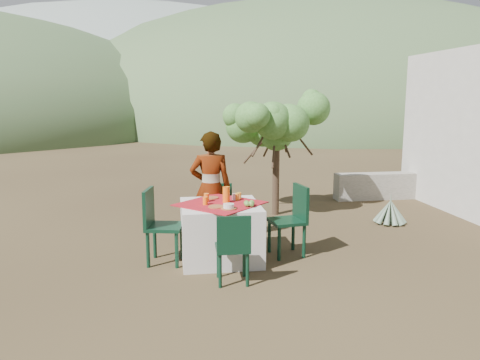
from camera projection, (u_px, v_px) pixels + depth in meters
name	position (u px, v px, depth m)	size (l,w,h in m)	color
ground	(258.00, 261.00, 6.17)	(160.00, 160.00, 0.00)	#312416
table	(221.00, 231.00, 6.18)	(1.30, 1.30, 0.76)	silver
chair_far	(219.00, 208.00, 7.14)	(0.44, 0.44, 0.83)	black
chair_near	(233.00, 246.00, 5.32)	(0.40, 0.40, 0.83)	black
chair_left	(158.00, 222.00, 6.01)	(0.53, 0.53, 0.98)	black
chair_right	(292.00, 217.00, 6.33)	(0.51, 0.51, 0.96)	black
person	(211.00, 188.00, 6.79)	(0.60, 0.40, 1.65)	#8C6651
shrub_tree	(279.00, 129.00, 8.43)	(1.68, 1.64, 1.97)	#402E20
agave	(390.00, 212.00, 7.97)	(0.55, 0.56, 0.59)	slate
stone_wall	(394.00, 186.00, 9.96)	(2.60, 0.35, 0.55)	gray
hill_near_right	(313.00, 121.00, 42.99)	(48.00, 48.00, 20.00)	#344F2C
hill_far_center	(145.00, 116.00, 56.23)	(60.00, 60.00, 24.00)	slate
hill_far_right	(419.00, 116.00, 55.07)	(36.00, 36.00, 14.00)	slate
plate_far	(211.00, 198.00, 6.41)	(0.20, 0.20, 0.01)	brown
plate_near	(216.00, 207.00, 5.89)	(0.20, 0.20, 0.01)	brown
glass_far	(206.00, 197.00, 6.20)	(0.07, 0.07, 0.11)	orange
glass_near	(205.00, 201.00, 6.01)	(0.06, 0.06, 0.10)	orange
juice_pitcher	(226.00, 195.00, 6.15)	(0.09, 0.09, 0.21)	orange
bowl_plate	(229.00, 208.00, 5.80)	(0.20, 0.20, 0.01)	brown
white_bowl	(229.00, 206.00, 5.80)	(0.14, 0.14, 0.05)	silver
jar_left	(237.00, 197.00, 6.29)	(0.06, 0.06, 0.10)	orange
jar_right	(239.00, 195.00, 6.39)	(0.05, 0.05, 0.08)	orange
napkin_holder	(235.00, 197.00, 6.29)	(0.07, 0.04, 0.09)	silver
fruit_cluster	(249.00, 203.00, 5.94)	(0.14, 0.13, 0.07)	#5C9135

